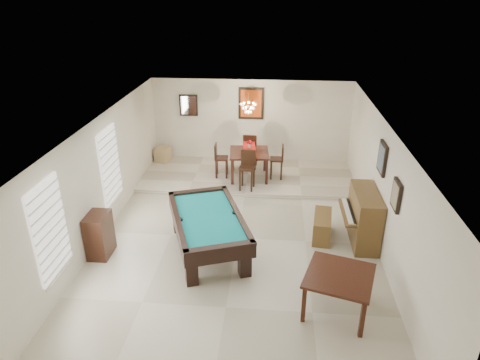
# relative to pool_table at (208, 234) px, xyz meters

# --- Properties ---
(ground_plane) EXTENTS (6.00, 9.00, 0.02)m
(ground_plane) POSITION_rel_pool_table_xyz_m (0.56, 0.54, -0.42)
(ground_plane) COLOR beige
(wall_back) EXTENTS (6.00, 0.04, 2.60)m
(wall_back) POSITION_rel_pool_table_xyz_m (0.56, 5.04, 0.89)
(wall_back) COLOR silver
(wall_back) RESTS_ON ground_plane
(wall_front) EXTENTS (6.00, 0.04, 2.60)m
(wall_front) POSITION_rel_pool_table_xyz_m (0.56, -3.96, 0.89)
(wall_front) COLOR silver
(wall_front) RESTS_ON ground_plane
(wall_left) EXTENTS (0.04, 9.00, 2.60)m
(wall_left) POSITION_rel_pool_table_xyz_m (-2.44, 0.54, 0.89)
(wall_left) COLOR silver
(wall_left) RESTS_ON ground_plane
(wall_right) EXTENTS (0.04, 9.00, 2.60)m
(wall_right) POSITION_rel_pool_table_xyz_m (3.56, 0.54, 0.89)
(wall_right) COLOR silver
(wall_right) RESTS_ON ground_plane
(ceiling) EXTENTS (6.00, 9.00, 0.04)m
(ceiling) POSITION_rel_pool_table_xyz_m (0.56, 0.54, 2.19)
(ceiling) COLOR white
(ceiling) RESTS_ON wall_back
(dining_step) EXTENTS (6.00, 2.50, 0.12)m
(dining_step) POSITION_rel_pool_table_xyz_m (0.56, 3.79, -0.35)
(dining_step) COLOR beige
(dining_step) RESTS_ON ground_plane
(window_left_front) EXTENTS (0.06, 1.00, 1.70)m
(window_left_front) POSITION_rel_pool_table_xyz_m (-2.41, -1.66, 0.99)
(window_left_front) COLOR white
(window_left_front) RESTS_ON wall_left
(window_left_rear) EXTENTS (0.06, 1.00, 1.70)m
(window_left_rear) POSITION_rel_pool_table_xyz_m (-2.41, 1.14, 0.99)
(window_left_rear) COLOR white
(window_left_rear) RESTS_ON wall_left
(pool_table) EXTENTS (2.09, 2.78, 0.82)m
(pool_table) POSITION_rel_pool_table_xyz_m (0.00, 0.00, 0.00)
(pool_table) COLOR black
(pool_table) RESTS_ON ground_plane
(square_table) EXTENTS (1.35, 1.35, 0.75)m
(square_table) POSITION_rel_pool_table_xyz_m (2.47, -1.60, -0.04)
(square_table) COLOR black
(square_table) RESTS_ON ground_plane
(upright_piano) EXTENTS (0.78, 1.39, 1.16)m
(upright_piano) POSITION_rel_pool_table_xyz_m (3.15, 0.70, 0.17)
(upright_piano) COLOR brown
(upright_piano) RESTS_ON ground_plane
(piano_bench) EXTENTS (0.48, 0.99, 0.53)m
(piano_bench) POSITION_rel_pool_table_xyz_m (2.42, 0.77, -0.15)
(piano_bench) COLOR brown
(piano_bench) RESTS_ON ground_plane
(apothecary_chest) EXTENTS (0.41, 0.62, 0.93)m
(apothecary_chest) POSITION_rel_pool_table_xyz_m (-2.21, -0.31, 0.05)
(apothecary_chest) COLOR black
(apothecary_chest) RESTS_ON ground_plane
(dining_table) EXTENTS (1.17, 1.17, 0.89)m
(dining_table) POSITION_rel_pool_table_xyz_m (0.61, 3.59, 0.15)
(dining_table) COLOR black
(dining_table) RESTS_ON dining_step
(flower_vase) EXTENTS (0.14, 0.14, 0.22)m
(flower_vase) POSITION_rel_pool_table_xyz_m (0.61, 3.59, 0.71)
(flower_vase) COLOR #B00F16
(flower_vase) RESTS_ON dining_table
(dining_chair_south) EXTENTS (0.44, 0.44, 1.06)m
(dining_chair_south) POSITION_rel_pool_table_xyz_m (0.60, 2.83, 0.24)
(dining_chair_south) COLOR black
(dining_chair_south) RESTS_ON dining_step
(dining_chair_north) EXTENTS (0.41, 0.41, 1.07)m
(dining_chair_north) POSITION_rel_pool_table_xyz_m (0.59, 4.32, 0.24)
(dining_chair_north) COLOR black
(dining_chair_north) RESTS_ON dining_step
(dining_chair_west) EXTENTS (0.38, 0.38, 0.97)m
(dining_chair_west) POSITION_rel_pool_table_xyz_m (-0.17, 3.59, 0.19)
(dining_chair_west) COLOR black
(dining_chair_west) RESTS_ON dining_step
(dining_chair_east) EXTENTS (0.36, 0.36, 0.97)m
(dining_chair_east) POSITION_rel_pool_table_xyz_m (1.37, 3.63, 0.19)
(dining_chair_east) COLOR black
(dining_chair_east) RESTS_ON dining_step
(corner_bench) EXTENTS (0.47, 0.55, 0.43)m
(corner_bench) POSITION_rel_pool_table_xyz_m (-2.15, 4.60, -0.08)
(corner_bench) COLOR tan
(corner_bench) RESTS_ON dining_step
(chandelier) EXTENTS (0.44, 0.44, 0.60)m
(chandelier) POSITION_rel_pool_table_xyz_m (0.56, 3.74, 1.79)
(chandelier) COLOR #FFE5B2
(chandelier) RESTS_ON ceiling
(back_painting) EXTENTS (0.75, 0.06, 0.95)m
(back_painting) POSITION_rel_pool_table_xyz_m (0.56, 5.00, 1.49)
(back_painting) COLOR #D84C14
(back_painting) RESTS_ON wall_back
(back_mirror) EXTENTS (0.55, 0.06, 0.65)m
(back_mirror) POSITION_rel_pool_table_xyz_m (-1.34, 5.00, 1.39)
(back_mirror) COLOR white
(back_mirror) RESTS_ON wall_back
(right_picture_upper) EXTENTS (0.06, 0.55, 0.65)m
(right_picture_upper) POSITION_rel_pool_table_xyz_m (3.52, 0.84, 1.49)
(right_picture_upper) COLOR slate
(right_picture_upper) RESTS_ON wall_right
(right_picture_lower) EXTENTS (0.06, 0.45, 0.55)m
(right_picture_lower) POSITION_rel_pool_table_xyz_m (3.52, -0.46, 1.29)
(right_picture_lower) COLOR gray
(right_picture_lower) RESTS_ON wall_right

